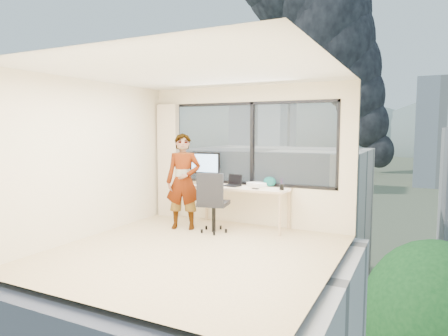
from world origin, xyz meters
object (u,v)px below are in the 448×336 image
Objects in this scene: desk at (240,207)px; handbag at (270,182)px; person at (183,181)px; laptop at (232,181)px; chair at (214,202)px; game_console at (257,184)px; monitor at (205,168)px.

desk is 0.71m from handbag.
laptop is (0.70, 0.55, -0.01)m from person.
handbag is at bearing 34.70° from chair.
person is 7.29× the size of handbag.
handbag reaches higher than desk.
laptop is at bearing -137.57° from game_console.
laptop is (0.10, 0.53, 0.31)m from chair.
monitor reaches higher than chair.
chair is 0.62m from laptop.
game_console reaches higher than desk.
handbag is (0.48, 0.24, 0.47)m from desk.
handbag is at bearing -0.77° from monitor.
chair is at bearing -122.32° from handbag.
monitor reaches higher than desk.
monitor is 1.10m from game_console.
desk is at bearing -14.77° from monitor.
game_console is 0.23m from handbag.
monitor is at bearing 63.52° from person.
person is 5.60× the size of game_console.
person is at bearing 170.44° from chair.
desk is 1.06m from monitor.
desk is 2.94× the size of monitor.
person is at bearing -147.60° from desk.
chair is 0.69m from person.
monitor is (0.07, 0.67, 0.19)m from person.
monitor is at bearing -156.88° from game_console.
chair is 3.37× the size of laptop.
person reaches higher than game_console.
handbag is (1.35, 0.80, -0.02)m from person.
monitor is 1.99× the size of game_console.
desk is 1.14m from person.
desk is at bearing -141.60° from handbag.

